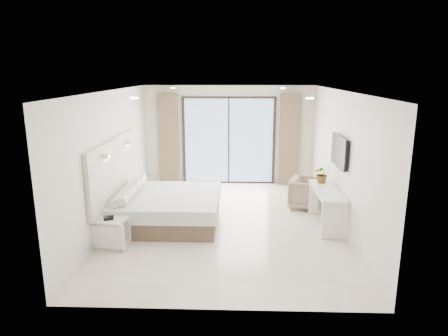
# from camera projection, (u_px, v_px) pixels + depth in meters

# --- Properties ---
(ground) EXTENTS (6.20, 6.20, 0.00)m
(ground) POSITION_uv_depth(u_px,v_px,m) (225.00, 223.00, 8.28)
(ground) COLOR beige
(ground) RESTS_ON ground
(room_shell) EXTENTS (4.62, 6.22, 2.72)m
(room_shell) POSITION_uv_depth(u_px,v_px,m) (217.00, 142.00, 8.64)
(room_shell) COLOR silver
(room_shell) RESTS_ON ground
(bed) EXTENTS (2.16, 2.05, 0.74)m
(bed) POSITION_uv_depth(u_px,v_px,m) (166.00, 208.00, 8.25)
(bed) COLOR brown
(bed) RESTS_ON ground
(nightstand) EXTENTS (0.64, 0.56, 0.52)m
(nightstand) POSITION_uv_depth(u_px,v_px,m) (111.00, 232.00, 7.14)
(nightstand) COLOR white
(nightstand) RESTS_ON ground
(phone) EXTENTS (0.21, 0.19, 0.06)m
(phone) POSITION_uv_depth(u_px,v_px,m) (108.00, 218.00, 7.03)
(phone) COLOR black
(phone) RESTS_ON nightstand
(console_desk) EXTENTS (0.48, 1.52, 0.77)m
(console_desk) POSITION_uv_depth(u_px,v_px,m) (326.00, 200.00, 8.01)
(console_desk) COLOR white
(console_desk) RESTS_ON ground
(plant) EXTENTS (0.37, 0.40, 0.31)m
(plant) POSITION_uv_depth(u_px,v_px,m) (322.00, 176.00, 8.41)
(plant) COLOR #33662D
(plant) RESTS_ON console_desk
(armchair) EXTENTS (0.89, 0.92, 0.76)m
(armchair) POSITION_uv_depth(u_px,v_px,m) (307.00, 192.00, 9.13)
(armchair) COLOR #987964
(armchair) RESTS_ON ground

